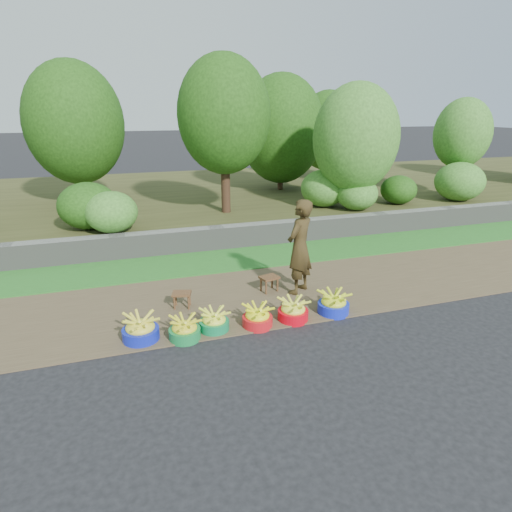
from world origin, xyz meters
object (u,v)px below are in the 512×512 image
object	(u,v)px
basin_e	(293,311)
stool_left	(182,295)
basin_d	(257,317)
vendor_woman	(300,247)
basin_f	(334,304)
basin_c	(214,321)
basin_a	(140,329)
basin_b	(185,329)
stool_right	(269,279)

from	to	relation	value
basin_e	stool_left	world-z (taller)	basin_e
basin_d	vendor_woman	size ratio (longest dim) A/B	0.27
basin_f	vendor_woman	distance (m)	1.20
basin_e	basin_c	bearing A→B (deg)	177.37
basin_a	basin_f	world-z (taller)	basin_a
basin_e	basin_f	size ratio (longest dim) A/B	0.95
basin_b	basin_d	xyz separation A→B (m)	(1.13, 0.04, 0.00)
basin_b	stool_left	xyz separation A→B (m)	(0.12, 1.02, 0.08)
basin_c	basin_e	bearing A→B (deg)	-2.63
basin_c	vendor_woman	distance (m)	2.12
basin_b	basin_f	bearing A→B (deg)	1.78
basin_d	stool_right	distance (m)	1.32
basin_b	basin_d	bearing A→B (deg)	1.97
vendor_woman	basin_d	bearing A→B (deg)	3.86
basin_b	vendor_woman	size ratio (longest dim) A/B	0.27
stool_right	stool_left	bearing A→B (deg)	-173.49
stool_left	stool_right	bearing A→B (deg)	6.51
vendor_woman	basin_e	bearing A→B (deg)	24.55
vendor_woman	basin_a	bearing A→B (deg)	-20.93
basin_e	basin_d	bearing A→B (deg)	-178.09
basin_c	basin_d	xyz separation A→B (m)	(0.66, -0.08, 0.00)
basin_a	stool_left	xyz separation A→B (m)	(0.73, 0.86, 0.06)
basin_a	basin_f	size ratio (longest dim) A/B	1.03
stool_right	basin_b	bearing A→B (deg)	-145.20
basin_e	stool_right	distance (m)	1.15
basin_a	basin_e	xyz separation A→B (m)	(2.34, -0.10, -0.01)
basin_b	vendor_woman	bearing A→B (deg)	24.60
basin_d	basin_f	distance (m)	1.32
basin_a	basin_c	world-z (taller)	basin_a
basin_c	stool_right	distance (m)	1.68
basin_d	vendor_woman	xyz separation A→B (m)	(1.11, 0.98, 0.72)
stool_left	vendor_woman	xyz separation A→B (m)	(2.11, 0.00, 0.64)
basin_b	stool_left	world-z (taller)	basin_b
basin_d	basin_f	xyz separation A→B (m)	(1.32, 0.04, 0.01)
basin_d	stool_left	distance (m)	1.41
stool_left	basin_c	bearing A→B (deg)	-69.15
basin_e	stool_left	size ratio (longest dim) A/B	1.35
basin_a	basin_d	world-z (taller)	basin_a
basin_a	basin_b	distance (m)	0.63
basin_b	basin_e	distance (m)	1.73
basin_d	basin_c	bearing A→B (deg)	173.29
basin_c	basin_f	xyz separation A→B (m)	(1.99, -0.04, 0.02)
basin_a	vendor_woman	world-z (taller)	vendor_woman
stool_right	basin_d	bearing A→B (deg)	-117.52
basin_e	basin_f	bearing A→B (deg)	1.38
basin_c	basin_d	bearing A→B (deg)	-6.71
basin_d	stool_right	size ratio (longest dim) A/B	1.24
stool_left	vendor_woman	distance (m)	2.21
basin_f	stool_left	world-z (taller)	basin_f
stool_right	vendor_woman	bearing A→B (deg)	-20.30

